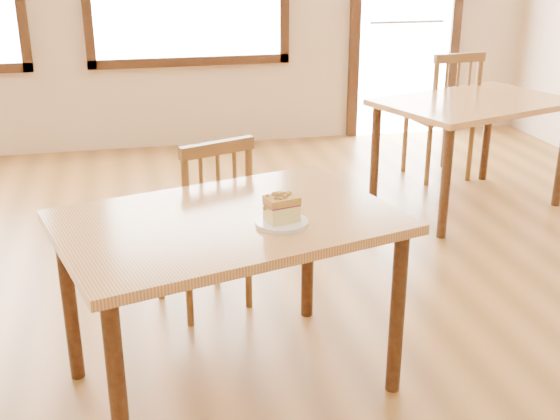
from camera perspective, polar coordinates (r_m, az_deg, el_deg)
name	(u,v)px	position (r m, az deg, el deg)	size (l,w,h in m)	color
ground	(231,418)	(2.87, -4.02, -16.49)	(8.00, 8.00, 0.00)	#915E2A
entry_door	(407,5)	(6.78, 10.29, 16.04)	(1.08, 0.06, 2.29)	white
cafe_table_main	(229,239)	(2.74, -4.18, -2.39)	(1.45, 1.15, 0.75)	tan
cafe_chair_main	(205,222)	(3.45, -6.10, -0.99)	(0.53, 0.53, 0.91)	brown
cafe_table_second	(473,114)	(4.95, 15.40, 7.54)	(1.44, 1.18, 0.75)	tan
cafe_chair_second	(443,114)	(5.55, 13.09, 7.57)	(0.50, 0.50, 1.00)	brown
plate	(282,223)	(2.62, 0.15, -1.05)	(0.20, 0.20, 0.02)	white
cake_slice	(282,207)	(2.60, 0.15, 0.22)	(0.14, 0.11, 0.11)	#FFEA90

